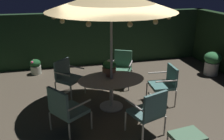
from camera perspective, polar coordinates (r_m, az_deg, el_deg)
The scene contains 13 objects.
ground_plane at distance 6.13m, azimuth 1.05°, elevation -8.35°, with size 8.63×6.91×0.02m, color #4E4436.
hedge_backdrop_rear at distance 8.83m, azimuth -4.33°, elevation 7.47°, with size 8.63×0.30×1.90m, color #1B321D.
patio_dining_table at distance 5.77m, azimuth -0.16°, elevation -3.48°, with size 1.59×1.11×0.76m.
patio_umbrella at distance 5.27m, azimuth -0.18°, elevation 16.33°, with size 2.82×2.82×2.87m.
centerpiece_planter at distance 5.76m, azimuth -0.69°, elevation 0.77°, with size 0.33×0.33×0.43m.
patio_chair_north at distance 4.80m, azimuth 8.83°, elevation -9.41°, with size 0.76×0.75×1.01m.
patio_chair_northeast at distance 6.15m, azimuth 12.56°, elevation -2.74°, with size 0.62×0.64×0.97m.
patio_chair_east at distance 7.02m, azimuth 2.41°, elevation 0.97°, with size 0.75×0.75×1.03m.
patio_chair_southeast at distance 6.52m, azimuth -10.65°, elevation -1.19°, with size 0.83×0.83×0.97m.
patio_chair_south at distance 4.94m, azimuth -10.98°, elevation -8.82°, with size 0.88×0.89×1.01m.
ottoman_footrest at distance 4.62m, azimuth 17.43°, elevation -14.94°, with size 0.62×0.49×0.40m.
potted_plant_left_far at distance 8.35m, azimuth -17.69°, elevation 0.81°, with size 0.35×0.36×0.50m.
potted_plant_back_right at distance 8.52m, azimuth 22.69°, elevation 1.70°, with size 0.55×0.55×0.77m.
Camera 1 is at (-1.36, -5.18, 2.97)m, focal length 38.50 mm.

